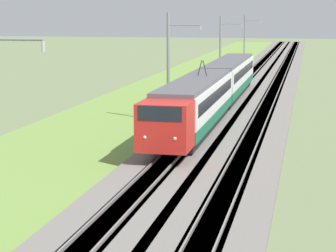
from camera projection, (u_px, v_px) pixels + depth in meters
The scene contains 9 objects.
ballast_main at pixel (229, 98), 62.57m from camera, with size 240.00×4.40×0.30m.
ballast_adjacent at pixel (271, 99), 61.75m from camera, with size 240.00×4.40×0.30m.
track_main at pixel (229, 98), 62.56m from camera, with size 240.00×1.57×0.45m.
track_adjacent at pixel (271, 99), 61.75m from camera, with size 240.00×1.57×0.45m.
grass_verge at pixel (161, 97), 63.98m from camera, with size 240.00×11.50×0.12m.
passenger_train at pixel (215, 87), 52.75m from camera, with size 39.47×2.89×4.89m.
catenary_mast_mid at pixel (169, 67), 48.33m from camera, with size 0.22×2.56×8.21m.
catenary_mast_far at pixel (221, 49), 76.22m from camera, with size 0.22×2.56×7.79m.
catenary_mast_distant at pixel (245, 39), 104.07m from camera, with size 0.22×2.56×7.82m.
Camera 1 is at (-11.94, -7.34, 8.23)m, focal length 70.00 mm.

